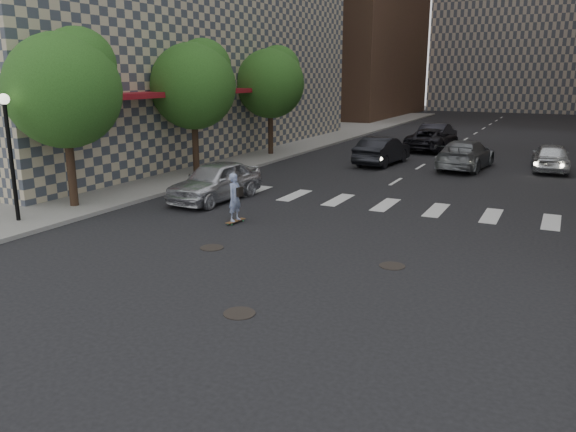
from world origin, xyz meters
The scene contains 16 objects.
ground centered at (0.00, 0.00, 0.00)m, with size 160.00×160.00×0.00m, color black.
sidewalk_left centered at (-14.50, 20.00, 0.07)m, with size 13.00×80.00×0.15m, color gray.
lamppost centered at (-9.50, 0.50, 2.93)m, with size 0.36×0.36×4.28m.
tree_a centered at (-9.45, 3.14, 4.65)m, with size 4.20×4.20×6.60m.
tree_b centered at (-9.45, 11.14, 4.65)m, with size 4.20×4.20×6.60m.
tree_c centered at (-9.45, 19.14, 4.65)m, with size 4.20×4.20×6.60m.
manhole_a centered at (1.20, -2.50, 0.01)m, with size 0.70×0.70×0.02m, color black.
manhole_b centered at (-2.00, 1.20, 0.01)m, with size 0.70×0.70×0.02m, color black.
manhole_c centered at (3.30, 2.00, 0.01)m, with size 0.70×0.70×0.02m, color black.
skateboarder centered at (-2.86, 3.97, 0.92)m, with size 0.48×0.90×1.75m.
silver_sedan centered at (-5.50, 6.74, 0.80)m, with size 1.89×4.70×1.60m, color silver.
traffic_car_a centered at (-2.20, 18.84, 0.79)m, with size 1.66×4.77×1.57m, color black.
traffic_car_b centered at (2.34, 19.31, 0.79)m, with size 2.21×5.43×1.58m, color slate.
traffic_car_c centered at (-0.94, 26.00, 0.75)m, with size 2.48×5.38×1.50m, color black.
traffic_car_d centered at (6.50, 20.65, 0.75)m, with size 1.78×4.42×1.51m, color silver.
traffic_car_e centered at (-1.11, 28.31, 0.83)m, with size 1.75×5.01×1.65m, color black.
Camera 1 is at (7.16, -12.14, 5.07)m, focal length 35.00 mm.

